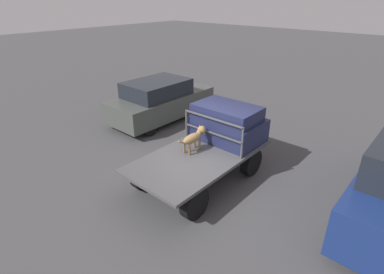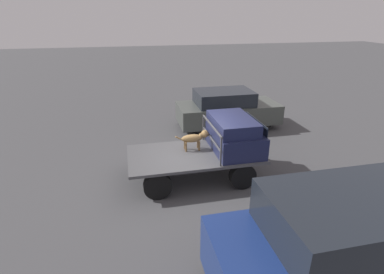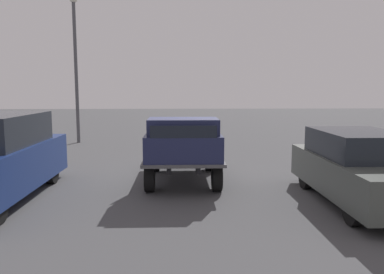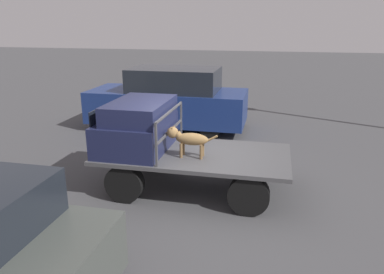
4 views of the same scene
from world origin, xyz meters
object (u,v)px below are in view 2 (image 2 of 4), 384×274
at_px(parked_pickup_far, 356,246).
at_px(dog, 195,138).
at_px(flatbed_truck, 194,160).
at_px(parked_sedan, 227,109).

bearing_deg(parked_pickup_far, dog, 110.01).
bearing_deg(dog, flatbed_truck, -111.52).
distance_m(dog, parked_pickup_far, 5.08).
distance_m(dog, parked_sedan, 4.40).
bearing_deg(parked_sedan, parked_pickup_far, -89.70).
bearing_deg(flatbed_truck, dog, 71.27).
xyz_separation_m(flatbed_truck, dog, (0.09, 0.27, 0.61)).
relative_size(parked_sedan, parked_pickup_far, 0.85).
height_order(dog, parked_pickup_far, parked_pickup_far).
height_order(dog, parked_sedan, parked_sedan).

